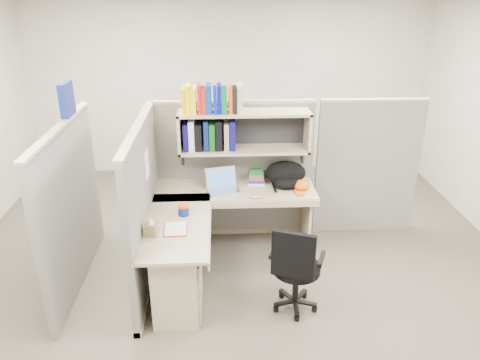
{
  "coord_description": "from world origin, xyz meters",
  "views": [
    {
      "loc": [
        -0.17,
        -4.08,
        2.83
      ],
      "look_at": [
        0.04,
        0.25,
        0.97
      ],
      "focal_mm": 35.0,
      "sensor_mm": 36.0,
      "label": 1
    }
  ],
  "objects_px": {
    "desk": "(196,255)",
    "backpack": "(286,175)",
    "snack_canister": "(183,210)",
    "task_chair": "(295,282)",
    "laptop": "(223,181)"
  },
  "relations": [
    {
      "from": "desk",
      "to": "task_chair",
      "type": "distance_m",
      "value": 0.96
    },
    {
      "from": "desk",
      "to": "backpack",
      "type": "distance_m",
      "value": 1.4
    },
    {
      "from": "laptop",
      "to": "backpack",
      "type": "xyz_separation_m",
      "value": [
        0.69,
        0.11,
        0.01
      ]
    },
    {
      "from": "laptop",
      "to": "snack_canister",
      "type": "distance_m",
      "value": 0.67
    },
    {
      "from": "snack_canister",
      "to": "desk",
      "type": "bearing_deg",
      "value": -65.74
    },
    {
      "from": "desk",
      "to": "backpack",
      "type": "xyz_separation_m",
      "value": [
        0.97,
        0.91,
        0.42
      ]
    },
    {
      "from": "desk",
      "to": "task_chair",
      "type": "relative_size",
      "value": 1.93
    },
    {
      "from": "backpack",
      "to": "snack_canister",
      "type": "relative_size",
      "value": 4.08
    },
    {
      "from": "backpack",
      "to": "task_chair",
      "type": "bearing_deg",
      "value": -77.85
    },
    {
      "from": "desk",
      "to": "backpack",
      "type": "bearing_deg",
      "value": 43.09
    },
    {
      "from": "laptop",
      "to": "backpack",
      "type": "bearing_deg",
      "value": -4.56
    },
    {
      "from": "laptop",
      "to": "snack_canister",
      "type": "relative_size",
      "value": 3.03
    },
    {
      "from": "desk",
      "to": "backpack",
      "type": "height_order",
      "value": "backpack"
    },
    {
      "from": "backpack",
      "to": "desk",
      "type": "bearing_deg",
      "value": -121.55
    },
    {
      "from": "backpack",
      "to": "task_chair",
      "type": "xyz_separation_m",
      "value": [
        -0.07,
        -1.21,
        -0.54
      ]
    }
  ]
}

